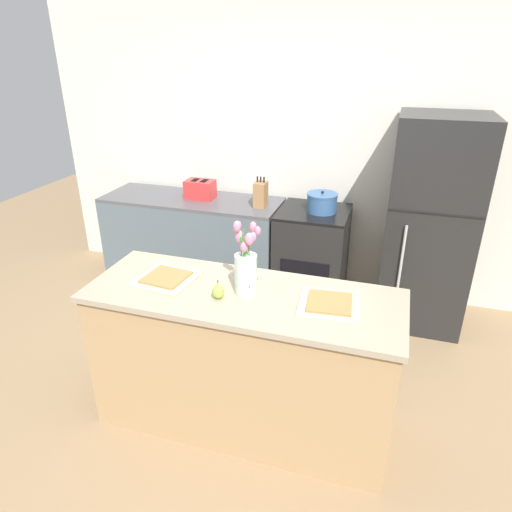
# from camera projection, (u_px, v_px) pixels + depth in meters

# --- Properties ---
(ground_plane) EXTENTS (10.00, 10.00, 0.00)m
(ground_plane) POSITION_uv_depth(u_px,v_px,m) (244.00, 418.00, 2.96)
(ground_plane) COLOR #997A56
(back_wall) EXTENTS (5.20, 0.08, 2.70)m
(back_wall) POSITION_uv_depth(u_px,v_px,m) (314.00, 148.00, 4.12)
(back_wall) COLOR silver
(back_wall) RESTS_ON ground_plane
(kitchen_island) EXTENTS (1.80, 0.66, 0.93)m
(kitchen_island) POSITION_uv_depth(u_px,v_px,m) (244.00, 360.00, 2.76)
(kitchen_island) COLOR tan
(kitchen_island) RESTS_ON ground_plane
(back_counter) EXTENTS (1.68, 0.60, 0.90)m
(back_counter) POSITION_uv_depth(u_px,v_px,m) (194.00, 242.00, 4.44)
(back_counter) COLOR slate
(back_counter) RESTS_ON ground_plane
(stove_range) EXTENTS (0.60, 0.61, 0.90)m
(stove_range) POSITION_uv_depth(u_px,v_px,m) (311.00, 258.00, 4.12)
(stove_range) COLOR black
(stove_range) RESTS_ON ground_plane
(refrigerator) EXTENTS (0.68, 0.67, 1.74)m
(refrigerator) POSITION_uv_depth(u_px,v_px,m) (430.00, 225.00, 3.69)
(refrigerator) COLOR black
(refrigerator) RESTS_ON ground_plane
(flower_vase) EXTENTS (0.14, 0.17, 0.44)m
(flower_vase) POSITION_uv_depth(u_px,v_px,m) (246.00, 268.00, 2.50)
(flower_vase) COLOR silver
(flower_vase) RESTS_ON kitchen_island
(pear_figurine) EXTENTS (0.07, 0.07, 0.11)m
(pear_figurine) POSITION_uv_depth(u_px,v_px,m) (218.00, 291.00, 2.50)
(pear_figurine) COLOR #9EBC47
(pear_figurine) RESTS_ON kitchen_island
(plate_setting_left) EXTENTS (0.36, 0.36, 0.02)m
(plate_setting_left) POSITION_uv_depth(u_px,v_px,m) (166.00, 278.00, 2.71)
(plate_setting_left) COLOR beige
(plate_setting_left) RESTS_ON kitchen_island
(plate_setting_right) EXTENTS (0.36, 0.36, 0.02)m
(plate_setting_right) POSITION_uv_depth(u_px,v_px,m) (329.00, 304.00, 2.44)
(plate_setting_right) COLOR beige
(plate_setting_right) RESTS_ON kitchen_island
(toaster) EXTENTS (0.28, 0.18, 0.17)m
(toaster) POSITION_uv_depth(u_px,v_px,m) (200.00, 189.00, 4.21)
(toaster) COLOR red
(toaster) RESTS_ON back_counter
(cooking_pot) EXTENTS (0.26, 0.26, 0.18)m
(cooking_pot) POSITION_uv_depth(u_px,v_px,m) (322.00, 203.00, 3.88)
(cooking_pot) COLOR #386093
(cooking_pot) RESTS_ON stove_range
(knife_block) EXTENTS (0.10, 0.14, 0.27)m
(knife_block) POSITION_uv_depth(u_px,v_px,m) (261.00, 194.00, 3.99)
(knife_block) COLOR #A37547
(knife_block) RESTS_ON back_counter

